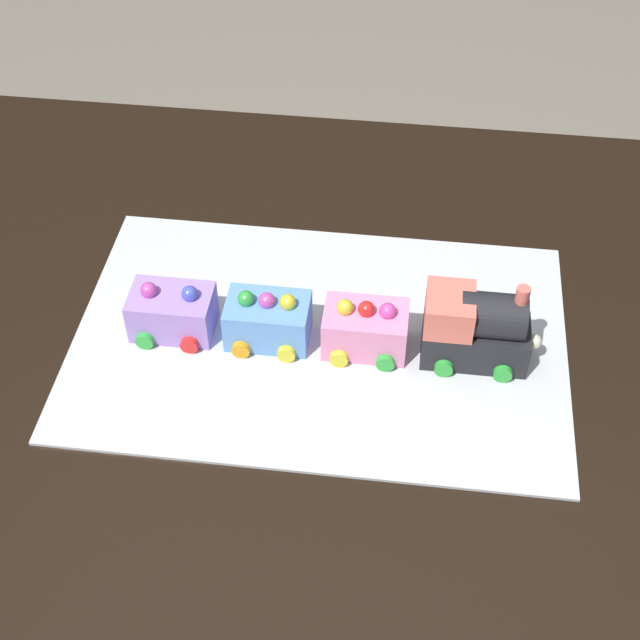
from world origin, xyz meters
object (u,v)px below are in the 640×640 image
cake_locomotive (476,328)px  cake_car_flatbed_bubblegum (365,328)px  cake_car_gondola_sky_blue (268,320)px  cake_car_caboose_lavender (172,312)px  dining_table (276,399)px

cake_locomotive → cake_car_flatbed_bubblegum: bearing=-0.0°
cake_locomotive → cake_car_flatbed_bubblegum: (0.13, -0.00, -0.02)m
cake_car_gondola_sky_blue → cake_car_flatbed_bubblegum: bearing=180.0°
cake_car_flatbed_bubblegum → cake_car_caboose_lavender: bearing=0.0°
cake_car_caboose_lavender → dining_table: bearing=176.7°
cake_car_gondola_sky_blue → dining_table: bearing=129.0°
dining_table → cake_car_flatbed_bubblegum: cake_car_flatbed_bubblegum is taller
cake_locomotive → cake_car_caboose_lavender: 0.37m
cake_car_caboose_lavender → cake_locomotive: bearing=180.0°
cake_locomotive → cake_car_caboose_lavender: (0.36, -0.00, -0.02)m
cake_car_flatbed_bubblegum → cake_car_caboose_lavender: 0.24m
cake_locomotive → cake_car_flatbed_bubblegum: cake_locomotive is taller
cake_locomotive → cake_car_gondola_sky_blue: size_ratio=1.40×
cake_car_gondola_sky_blue → cake_locomotive: bearing=180.0°
dining_table → cake_car_gondola_sky_blue: size_ratio=14.00×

